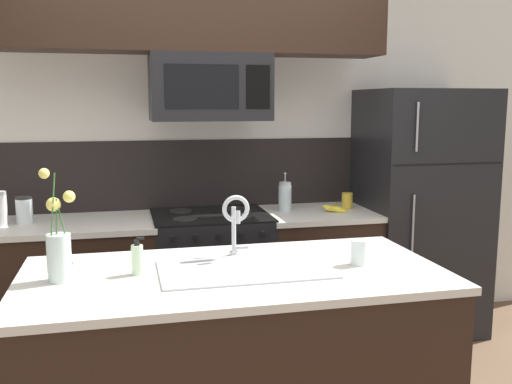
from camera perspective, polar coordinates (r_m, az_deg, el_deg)
name	(u,v)px	position (r m, az deg, el deg)	size (l,w,h in m)	color
rear_partition	(243,151)	(4.13, -1.31, 4.11)	(5.20, 0.10, 2.60)	silver
splash_band	(203,174)	(4.04, -5.31, 1.83)	(3.49, 0.01, 0.48)	black
back_counter_left	(74,292)	(3.85, -17.74, -9.52)	(1.03, 0.65, 0.91)	black
back_counter_right	(317,275)	(4.05, 6.10, -8.22)	(0.76, 0.65, 0.91)	black
stove_range	(211,281)	(3.87, -4.49, -8.91)	(0.76, 0.64, 0.93)	black
microwave	(209,88)	(3.67, -4.68, 10.36)	(0.74, 0.40, 0.41)	black
upper_cabinet_band	(187,3)	(3.67, -6.93, 18.27)	(2.49, 0.34, 0.60)	black
refrigerator	(418,211)	(4.28, 15.92, -1.88)	(0.82, 0.74, 1.74)	black
storage_jar_medium	(24,210)	(3.79, -22.16, -1.65)	(0.10, 0.10, 0.17)	silver
banana_bunch	(336,209)	(3.92, 7.96, -1.67)	(0.19, 0.12, 0.08)	yellow
french_press	(285,197)	(3.91, 2.91, -0.46)	(0.09, 0.09, 0.27)	silver
coffee_tin	(347,201)	(4.06, 9.09, -0.86)	(0.08, 0.08, 0.11)	gold
island_counter	(235,367)	(2.72, -2.13, -17.09)	(1.86, 0.91, 0.91)	black
kitchen_sink	(245,285)	(2.58, -1.09, -9.27)	(0.76, 0.44, 0.16)	#ADAFB5
sink_faucet	(236,217)	(2.72, -2.06, -2.51)	(0.14, 0.14, 0.31)	#B7BABF
dish_soap_bottle	(137,259)	(2.53, -11.78, -6.59)	(0.06, 0.05, 0.16)	beige
drinking_glass	(359,252)	(2.67, 10.24, -5.97)	(0.08, 0.08, 0.12)	silver
flower_vase	(59,252)	(2.51, -19.10, -5.67)	(0.13, 0.10, 0.48)	silver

